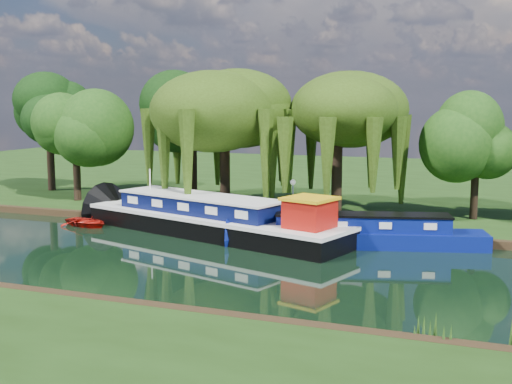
% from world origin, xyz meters
% --- Properties ---
extents(ground, '(120.00, 120.00, 0.00)m').
position_xyz_m(ground, '(0.00, 0.00, 0.00)').
color(ground, black).
extents(far_bank, '(120.00, 52.00, 0.45)m').
position_xyz_m(far_bank, '(0.00, 34.00, 0.23)').
color(far_bank, black).
rests_on(far_bank, ground).
extents(dutch_barge, '(18.35, 9.14, 3.79)m').
position_xyz_m(dutch_barge, '(-3.01, 6.03, 0.94)').
color(dutch_barge, black).
rests_on(dutch_barge, ground).
extents(narrowboat, '(13.55, 5.67, 1.96)m').
position_xyz_m(narrowboat, '(5.88, 6.15, 0.70)').
color(narrowboat, navy).
rests_on(narrowboat, ground).
extents(red_dinghy, '(3.92, 3.26, 0.70)m').
position_xyz_m(red_dinghy, '(-11.86, 5.70, 0.00)').
color(red_dinghy, '#9B110B').
rests_on(red_dinghy, ground).
extents(willow_left, '(7.69, 7.69, 9.22)m').
position_xyz_m(willow_left, '(-4.95, 12.13, 7.15)').
color(willow_left, black).
rests_on(willow_left, far_bank).
extents(willow_right, '(7.08, 7.08, 8.62)m').
position_xyz_m(willow_right, '(2.71, 13.15, 6.74)').
color(willow_right, black).
rests_on(willow_right, far_bank).
extents(tree_far_left, '(5.07, 5.07, 8.16)m').
position_xyz_m(tree_far_left, '(-17.39, 12.33, 6.04)').
color(tree_far_left, black).
rests_on(tree_far_left, far_bank).
extents(tree_far_back, '(5.35, 5.35, 8.99)m').
position_xyz_m(tree_far_back, '(-23.00, 16.37, 6.72)').
color(tree_far_back, black).
rests_on(tree_far_back, far_bank).
extents(tree_far_mid, '(5.52, 5.52, 9.03)m').
position_xyz_m(tree_far_mid, '(-9.43, 16.20, 6.67)').
color(tree_far_mid, black).
rests_on(tree_far_mid, far_bank).
extents(tree_far_right, '(4.28, 4.28, 7.00)m').
position_xyz_m(tree_far_right, '(11.37, 14.69, 5.28)').
color(tree_far_right, black).
rests_on(tree_far_right, far_bank).
extents(lamppost, '(0.36, 0.36, 2.56)m').
position_xyz_m(lamppost, '(0.50, 10.50, 2.42)').
color(lamppost, silver).
rests_on(lamppost, far_bank).
extents(mooring_posts, '(19.16, 0.16, 1.00)m').
position_xyz_m(mooring_posts, '(-0.50, 8.40, 0.95)').
color(mooring_posts, silver).
rests_on(mooring_posts, far_bank).
extents(reeds_near, '(33.70, 1.50, 1.10)m').
position_xyz_m(reeds_near, '(6.87, -7.57, 0.55)').
color(reeds_near, '#1F4311').
rests_on(reeds_near, ground).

